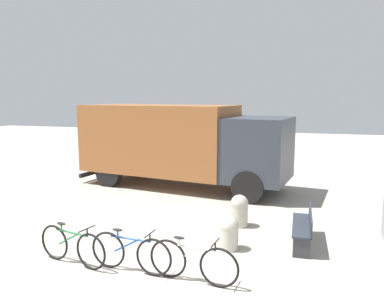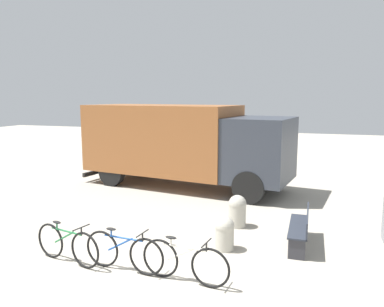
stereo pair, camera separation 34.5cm
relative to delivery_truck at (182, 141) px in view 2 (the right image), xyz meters
The scene contains 8 objects.
ground_plane 7.73m from the delivery_truck, 77.47° to the right, with size 60.00×60.00×0.00m, color #A8A091.
delivery_truck is the anchor object (origin of this frame).
park_bench 6.40m from the delivery_truck, 45.33° to the right, with size 0.41×1.69×0.79m.
bicycle_near 6.96m from the delivery_truck, 89.89° to the right, with size 1.68×0.50×0.82m.
bicycle_middle 7.04m from the delivery_truck, 79.54° to the right, with size 1.71×0.44×0.82m.
bicycle_far 7.42m from the delivery_truck, 69.99° to the right, with size 1.70×0.44×0.82m.
bollard_near_bench 6.09m from the delivery_truck, 61.46° to the right, with size 0.43×0.43×0.74m.
bollard_far_bench 4.81m from the delivery_truck, 52.66° to the right, with size 0.45×0.45×0.82m.
Camera 2 is at (2.96, -5.43, 3.29)m, focal length 35.00 mm.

